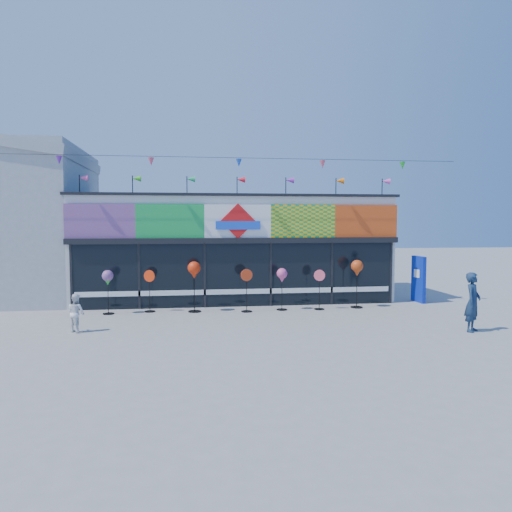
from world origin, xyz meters
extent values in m
plane|color=gray|center=(0.00, 0.00, 0.00)|extent=(80.00, 80.00, 0.00)
cube|color=white|center=(0.00, 6.00, 2.00)|extent=(12.00, 5.00, 4.00)
cube|color=black|center=(0.00, 3.44, 1.15)|extent=(11.60, 0.12, 2.30)
cube|color=black|center=(0.00, 3.40, 2.40)|extent=(12.00, 0.30, 0.20)
cube|color=white|center=(0.00, 3.41, 0.55)|extent=(11.40, 0.10, 0.18)
cube|color=black|center=(0.00, 6.00, 4.05)|extent=(12.20, 5.20, 0.10)
cube|color=black|center=(-5.80, 3.43, 1.15)|extent=(0.08, 0.14, 2.30)
cube|color=black|center=(-3.50, 3.43, 1.15)|extent=(0.08, 0.14, 2.30)
cube|color=black|center=(-1.20, 3.43, 1.15)|extent=(0.08, 0.14, 2.30)
cube|color=black|center=(1.20, 3.43, 1.15)|extent=(0.08, 0.14, 2.30)
cube|color=black|center=(3.50, 3.43, 1.15)|extent=(0.08, 0.14, 2.30)
cube|color=black|center=(5.80, 3.43, 1.15)|extent=(0.08, 0.14, 2.30)
cube|color=red|center=(-4.80, 3.42, 3.10)|extent=(2.40, 0.08, 1.20)
cube|color=green|center=(-2.40, 3.42, 3.10)|extent=(2.40, 0.08, 1.20)
cube|color=white|center=(0.00, 3.42, 3.10)|extent=(2.40, 0.08, 1.20)
cube|color=yellow|center=(2.40, 3.42, 3.10)|extent=(2.40, 0.08, 1.20)
cube|color=#E24815|center=(4.80, 3.42, 3.10)|extent=(2.40, 0.08, 1.20)
cube|color=red|center=(0.00, 3.36, 3.10)|extent=(1.27, 0.06, 1.27)
cube|color=blue|center=(0.00, 3.34, 2.95)|extent=(1.60, 0.05, 0.30)
cube|color=#F55F0C|center=(-3.92, 3.48, 0.97)|extent=(0.78, 0.03, 0.78)
cube|color=blue|center=(-2.35, 3.48, 1.35)|extent=(0.92, 0.03, 0.92)
cube|color=#18A25C|center=(-0.78, 3.48, 1.54)|extent=(0.78, 0.03, 0.78)
cube|color=yellow|center=(0.78, 3.48, 0.91)|extent=(0.92, 0.03, 0.92)
cube|color=red|center=(2.35, 3.48, 1.30)|extent=(0.78, 0.03, 0.78)
cube|color=yellow|center=(3.92, 3.48, 1.48)|extent=(0.92, 0.03, 0.92)
cylinder|color=black|center=(-5.50, 3.65, 4.35)|extent=(0.03, 0.03, 0.70)
cone|color=#F1509A|center=(-5.36, 3.65, 4.60)|extent=(0.30, 0.22, 0.22)
cylinder|color=black|center=(-3.70, 3.65, 4.35)|extent=(0.03, 0.03, 0.70)
cone|color=green|center=(-3.56, 3.65, 4.60)|extent=(0.30, 0.22, 0.22)
cylinder|color=black|center=(-1.80, 3.65, 4.35)|extent=(0.03, 0.03, 0.70)
cone|color=#189C51|center=(-1.66, 3.65, 4.60)|extent=(0.30, 0.22, 0.22)
cylinder|color=black|center=(0.00, 3.65, 4.35)|extent=(0.03, 0.03, 0.70)
cone|color=red|center=(0.14, 3.65, 4.60)|extent=(0.30, 0.22, 0.22)
cylinder|color=black|center=(1.80, 3.65, 4.35)|extent=(0.03, 0.03, 0.70)
cone|color=purple|center=(1.94, 3.65, 4.60)|extent=(0.30, 0.22, 0.22)
cylinder|color=black|center=(3.70, 3.65, 4.35)|extent=(0.03, 0.03, 0.70)
cone|color=orange|center=(3.84, 3.65, 4.60)|extent=(0.30, 0.22, 0.22)
cylinder|color=black|center=(5.50, 3.65, 4.35)|extent=(0.03, 0.03, 0.70)
cone|color=#F451C7|center=(5.64, 3.65, 4.60)|extent=(0.30, 0.22, 0.22)
cylinder|color=black|center=(0.00, 3.00, 5.30)|extent=(16.00, 0.01, 0.01)
cone|color=purple|center=(-6.00, 3.00, 5.12)|extent=(0.20, 0.20, 0.28)
cone|color=#D34661|center=(-3.00, 3.00, 5.12)|extent=(0.20, 0.20, 0.28)
cone|color=blue|center=(0.00, 3.00, 5.12)|extent=(0.20, 0.20, 0.28)
cone|color=#DB4960|center=(3.00, 3.00, 5.12)|extent=(0.20, 0.20, 0.28)
cone|color=green|center=(6.00, 3.00, 5.12)|extent=(0.20, 0.20, 0.28)
cube|color=#0B25A6|center=(6.95, 3.48, 0.88)|extent=(0.18, 0.89, 1.76)
cube|color=white|center=(6.88, 3.48, 1.10)|extent=(0.06, 0.40, 0.31)
cylinder|color=black|center=(-4.44, 2.52, 0.01)|extent=(0.37, 0.37, 0.03)
cylinder|color=black|center=(-4.44, 2.52, 0.64)|extent=(0.02, 0.02, 1.22)
sphere|color=green|center=(-4.44, 2.52, 1.29)|extent=(0.37, 0.37, 0.37)
cone|color=green|center=(-4.44, 2.52, 1.06)|extent=(0.19, 0.19, 0.17)
cylinder|color=black|center=(-3.10, 2.76, 0.01)|extent=(0.37, 0.37, 0.03)
cylinder|color=black|center=(-3.10, 2.76, 0.62)|extent=(0.02, 0.02, 1.19)
cylinder|color=#F3320C|center=(-3.10, 2.76, 1.23)|extent=(0.38, 0.20, 0.40)
cylinder|color=black|center=(-1.59, 2.54, 0.02)|extent=(0.44, 0.44, 0.03)
cylinder|color=black|center=(-1.59, 2.54, 0.75)|extent=(0.03, 0.03, 1.42)
sphere|color=red|center=(-1.59, 2.54, 1.51)|extent=(0.44, 0.44, 0.44)
cone|color=red|center=(-1.59, 2.54, 1.24)|extent=(0.22, 0.22, 0.20)
cylinder|color=black|center=(0.19, 2.31, 0.01)|extent=(0.37, 0.37, 0.03)
cylinder|color=black|center=(0.19, 2.31, 0.64)|extent=(0.02, 0.02, 1.22)
cylinder|color=#EE3D16|center=(0.19, 2.31, 1.26)|extent=(0.41, 0.12, 0.41)
cylinder|color=black|center=(1.45, 2.49, 0.01)|extent=(0.37, 0.37, 0.03)
cylinder|color=black|center=(1.45, 2.49, 0.63)|extent=(0.02, 0.02, 1.21)
sphere|color=#D44684|center=(1.45, 2.49, 1.28)|extent=(0.37, 0.37, 0.37)
cone|color=#D44684|center=(1.45, 2.49, 1.05)|extent=(0.19, 0.19, 0.17)
cylinder|color=black|center=(2.77, 2.42, 0.01)|extent=(0.36, 0.36, 0.03)
cylinder|color=black|center=(2.77, 2.42, 0.61)|extent=(0.02, 0.02, 1.16)
cylinder|color=#EC4E67|center=(2.77, 2.42, 1.21)|extent=(0.38, 0.17, 0.39)
cylinder|color=black|center=(4.19, 2.60, 0.02)|extent=(0.43, 0.43, 0.03)
cylinder|color=black|center=(4.19, 2.60, 0.74)|extent=(0.03, 0.03, 1.41)
sphere|color=#C43E12|center=(4.19, 2.60, 1.50)|extent=(0.43, 0.43, 0.43)
cone|color=#C43E12|center=(4.19, 2.60, 1.23)|extent=(0.22, 0.22, 0.20)
imported|color=#162B47|center=(6.11, -1.58, 0.83)|extent=(0.71, 0.71, 1.67)
imported|color=white|center=(-4.91, -0.10, 0.54)|extent=(0.59, 0.57, 1.08)
camera|label=1|loc=(-1.80, -14.46, 3.10)|focal=35.00mm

